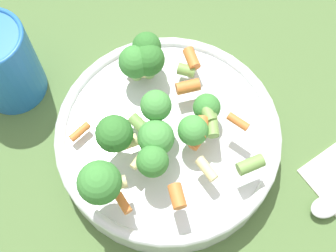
% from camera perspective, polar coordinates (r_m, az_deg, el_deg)
% --- Properties ---
extents(ground_plane, '(3.00, 3.00, 0.00)m').
position_cam_1_polar(ground_plane, '(0.60, 0.00, -2.49)').
color(ground_plane, '#4C6B38').
extents(bowl, '(0.27, 0.27, 0.05)m').
position_cam_1_polar(bowl, '(0.58, 0.00, -1.48)').
color(bowl, silver).
rests_on(bowl, ground_plane).
extents(pasta_salad, '(0.23, 0.22, 0.08)m').
position_cam_1_polar(pasta_salad, '(0.52, -2.52, 1.19)').
color(pasta_salad, '#8CB766').
rests_on(pasta_salad, bowl).
extents(cup, '(0.09, 0.09, 0.12)m').
position_cam_1_polar(cup, '(0.62, -19.62, 7.25)').
color(cup, '#2366B2').
rests_on(cup, ground_plane).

